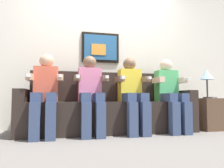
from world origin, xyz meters
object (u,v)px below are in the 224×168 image
Objects in this scene: side_table_right at (210,114)px; spare_remote_on_table at (216,98)px; person_rightmost at (170,91)px; couch at (109,111)px; person_left_center at (91,91)px; table_lamp at (207,76)px; person_leftmost at (45,90)px; person_right_center at (132,91)px.

spare_remote_on_table is (0.03, -0.11, 0.26)m from side_table_right.
person_rightmost is 8.54× the size of spare_remote_on_table.
person_rightmost is 0.76m from spare_remote_on_table.
couch is 2.30× the size of person_left_center.
table_lamp is at bearing 175.13° from side_table_right.
person_rightmost is 0.81m from side_table_right.
person_leftmost is 2.41× the size of table_lamp.
side_table_right is at bearing 2.66° from person_right_center.
person_leftmost is at bearing 180.00° from person_left_center.
person_rightmost is (0.90, -0.17, 0.29)m from couch.
person_leftmost is at bearing -179.99° from person_rightmost.
table_lamp is (0.69, 0.06, 0.25)m from person_rightmost.
side_table_right is 3.85× the size of spare_remote_on_table.
person_left_center and person_right_center have the same top height.
person_rightmost is (1.80, 0.00, -0.00)m from person_leftmost.
person_leftmost is (-0.90, -0.17, 0.29)m from couch.
person_leftmost is 2.56m from spare_remote_on_table.
couch is 5.10× the size of side_table_right.
person_left_center is at bearing -178.06° from table_lamp.
spare_remote_on_table is (1.65, -0.22, 0.20)m from couch.
side_table_right is at bearing 103.90° from spare_remote_on_table.
side_table_right is (0.72, 0.06, -0.36)m from person_rightmost.
person_leftmost is 8.54× the size of spare_remote_on_table.
side_table_right is at bearing -3.79° from couch.
side_table_right is 1.09× the size of table_lamp.
person_rightmost is at bearing -174.73° from table_lamp.
person_right_center is at bearing -179.96° from person_rightmost.
table_lamp is 3.54× the size of spare_remote_on_table.
person_right_center is 2.22× the size of side_table_right.
person_right_center is 1.32m from table_lamp.
person_right_center and person_rightmost have the same top height.
person_left_center is 1.00× the size of person_right_center.
person_left_center is at bearing 178.51° from spare_remote_on_table.
table_lamp is (1.59, -0.10, 0.55)m from couch.
person_rightmost reaches higher than side_table_right.
person_leftmost and person_rightmost have the same top height.
couch reaches higher than side_table_right.
person_right_center is 1.00× the size of person_rightmost.
table_lamp is at bearing 1.94° from person_left_center.
spare_remote_on_table is at bearing -76.10° from side_table_right.
person_left_center is 1.20m from person_rightmost.
person_left_center is (0.60, 0.00, 0.00)m from person_leftmost.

